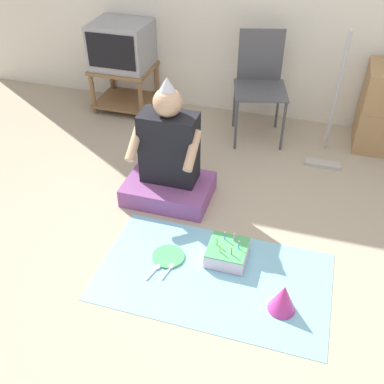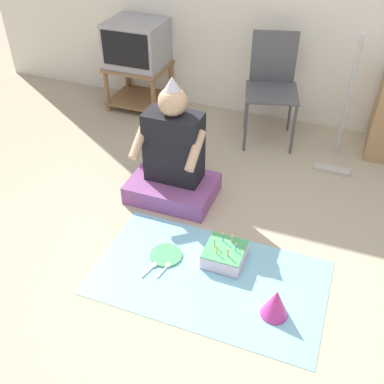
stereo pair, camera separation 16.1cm
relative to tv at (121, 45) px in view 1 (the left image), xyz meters
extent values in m
plane|color=tan|center=(1.46, -1.86, -0.63)|extent=(16.00, 16.00, 0.00)
cube|color=olive|center=(0.00, 0.00, -0.22)|extent=(0.56, 0.48, 0.03)
cube|color=olive|center=(0.00, 0.00, -0.55)|extent=(0.56, 0.48, 0.02)
cylinder|color=olive|center=(-0.25, -0.21, -0.42)|extent=(0.04, 0.04, 0.43)
cylinder|color=olive|center=(0.25, -0.21, -0.42)|extent=(0.04, 0.04, 0.43)
cylinder|color=olive|center=(-0.25, 0.21, -0.42)|extent=(0.04, 0.04, 0.43)
cylinder|color=olive|center=(0.25, 0.21, -0.42)|extent=(0.04, 0.04, 0.43)
cube|color=#99999E|center=(0.00, 0.00, 0.00)|extent=(0.52, 0.46, 0.41)
cube|color=black|center=(0.00, -0.23, 0.01)|extent=(0.46, 0.01, 0.31)
cube|color=#4C4C51|center=(1.34, -0.22, -0.18)|extent=(0.53, 0.53, 0.02)
cube|color=#4C4C51|center=(1.29, -0.01, 0.05)|extent=(0.37, 0.11, 0.44)
cylinder|color=#4C4C51|center=(1.20, -0.46, -0.40)|extent=(0.02, 0.02, 0.45)
cylinder|color=#4C4C51|center=(1.58, -0.36, -0.40)|extent=(0.02, 0.02, 0.45)
cylinder|color=#4C4C51|center=(1.11, -0.07, -0.40)|extent=(0.02, 0.02, 0.45)
cylinder|color=#4C4C51|center=(1.48, 0.03, -0.40)|extent=(0.02, 0.02, 0.45)
cube|color=#A87F51|center=(2.41, -0.02, -0.45)|extent=(0.47, 0.47, 0.37)
cube|color=#B2ADA3|center=(1.95, -0.51, -0.62)|extent=(0.28, 0.09, 0.03)
cylinder|color=#B7B7BC|center=(1.95, -0.37, -0.07)|extent=(0.03, 0.30, 1.08)
cube|color=#8C4C8C|center=(0.88, -1.26, -0.56)|extent=(0.62, 0.45, 0.14)
cube|color=black|center=(0.88, -1.22, -0.23)|extent=(0.40, 0.22, 0.52)
sphere|color=tan|center=(0.88, -1.22, 0.12)|extent=(0.20, 0.20, 0.20)
cone|color=silver|center=(0.88, -1.22, 0.25)|extent=(0.11, 0.11, 0.09)
cylinder|color=tan|center=(0.68, -1.34, -0.15)|extent=(0.06, 0.27, 0.22)
cylinder|color=tan|center=(1.09, -1.34, -0.15)|extent=(0.06, 0.27, 0.22)
cube|color=#7FC6E0|center=(1.40, -1.93, -0.63)|extent=(1.39, 0.80, 0.01)
cube|color=silver|center=(1.45, -1.76, -0.58)|extent=(0.25, 0.25, 0.09)
cube|color=#4CB266|center=(1.45, -1.76, -0.53)|extent=(0.24, 0.24, 0.01)
cylinder|color=#4C7FE5|center=(1.51, -1.76, -0.50)|extent=(0.01, 0.01, 0.06)
sphere|color=#FFCC4C|center=(1.51, -1.76, -0.47)|extent=(0.01, 0.01, 0.01)
cylinder|color=#E58CCC|center=(1.47, -1.70, -0.50)|extent=(0.01, 0.01, 0.06)
sphere|color=#FFCC4C|center=(1.47, -1.70, -0.47)|extent=(0.01, 0.01, 0.01)
cylinder|color=#4C7FE5|center=(1.41, -1.70, -0.50)|extent=(0.01, 0.01, 0.06)
sphere|color=#FFCC4C|center=(1.41, -1.70, -0.47)|extent=(0.01, 0.01, 0.01)
cylinder|color=#66C666|center=(1.38, -1.77, -0.50)|extent=(0.01, 0.01, 0.06)
sphere|color=#FFCC4C|center=(1.38, -1.77, -0.47)|extent=(0.01, 0.01, 0.01)
cylinder|color=yellow|center=(1.41, -1.82, -0.50)|extent=(0.01, 0.01, 0.06)
sphere|color=#FFCC4C|center=(1.41, -1.82, -0.47)|extent=(0.01, 0.01, 0.01)
cylinder|color=#EA4C4C|center=(1.48, -1.82, -0.50)|extent=(0.01, 0.01, 0.06)
sphere|color=#FFCC4C|center=(1.48, -1.82, -0.47)|extent=(0.01, 0.01, 0.01)
cone|color=#CC338C|center=(1.83, -2.06, -0.53)|extent=(0.16, 0.16, 0.18)
cylinder|color=#4CB266|center=(1.09, -1.86, -0.62)|extent=(0.20, 0.20, 0.01)
ellipsoid|color=white|center=(1.13, -1.93, -0.62)|extent=(0.04, 0.05, 0.01)
cube|color=white|center=(1.12, -2.00, -0.62)|extent=(0.03, 0.10, 0.01)
ellipsoid|color=white|center=(1.05, -1.97, -0.62)|extent=(0.04, 0.05, 0.01)
cube|color=white|center=(1.04, -2.03, -0.62)|extent=(0.04, 0.10, 0.01)
camera|label=1|loc=(1.81, -3.74, 1.43)|focal=42.00mm
camera|label=2|loc=(1.96, -3.69, 1.43)|focal=42.00mm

